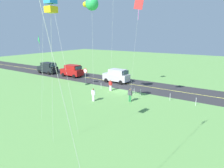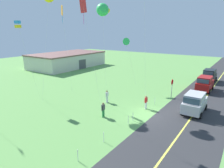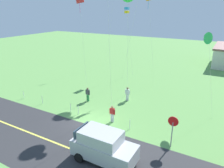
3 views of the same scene
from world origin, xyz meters
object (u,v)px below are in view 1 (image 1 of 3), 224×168
stop_sign (85,73)px  kite_blue_mid (139,5)px  kite_yellow_high (91,4)px  kite_orange_near (51,5)px  car_parked_east_near (72,71)px  person_adult_near (110,85)px  person_child_watcher (93,94)px  kite_purple_back (39,40)px  car_parked_east_far (48,68)px  person_adult_companion (130,95)px  car_suv_foreground (117,76)px

stop_sign → kite_blue_mid: (-11.62, 4.86, 8.92)m
kite_yellow_high → kite_orange_near: (-4.68, 9.47, -1.54)m
car_parked_east_near → kite_blue_mid: (-17.64, 7.91, 9.57)m
person_adult_near → person_child_watcher: (-0.83, 4.96, 0.00)m
car_parked_east_near → kite_purple_back: 13.42m
person_child_watcher → kite_purple_back: (7.32, 1.66, 6.36)m
stop_sign → person_adult_near: bearing=168.9°
car_parked_east_far → kite_blue_mid: (-24.19, 7.49, 9.57)m
stop_sign → person_child_watcher: (-6.49, 6.07, -0.94)m
car_parked_east_far → kite_blue_mid: size_ratio=0.38×
person_child_watcher → kite_purple_back: 9.84m
person_child_watcher → person_adult_near: bearing=-71.7°
person_adult_near → person_adult_companion: (-4.64, 2.69, 0.00)m
kite_purple_back → person_adult_companion: bearing=-160.5°
person_adult_companion → kite_yellow_high: 11.11m
car_parked_east_far → kite_orange_near: 31.42m
car_parked_east_far → person_adult_companion: car_parked_east_far is taller
person_child_watcher → kite_purple_back: bearing=21.6°
person_adult_companion → person_child_watcher: bearing=-28.3°
car_parked_east_far → kite_orange_near: (-24.01, 18.45, 8.39)m
car_suv_foreground → car_parked_east_near: bearing=4.2°
car_suv_foreground → person_adult_companion: car_suv_foreground is taller
car_parked_east_far → person_child_watcher: car_parked_east_far is taller
car_parked_east_far → car_parked_east_near: 6.57m
person_adult_companion → kite_purple_back: (11.12, 3.94, 6.36)m
kite_blue_mid → kite_yellow_high: kite_yellow_high is taller
person_child_watcher → kite_purple_back: kite_purple_back is taller
car_parked_east_far → car_parked_east_near: bearing=-176.4°
kite_yellow_high → kite_purple_back: 8.63m
car_parked_east_far → person_adult_near: size_ratio=2.75×
car_parked_east_near → kite_orange_near: bearing=132.8°
stop_sign → kite_purple_back: kite_purple_back is taller
stop_sign → person_adult_near: 5.84m
car_suv_foreground → kite_orange_near: size_ratio=0.44×
car_parked_east_near → kite_yellow_high: (-12.78, 9.40, 9.93)m
kite_orange_near → kite_blue_mid: bearing=-90.9°
person_adult_near → kite_blue_mid: bearing=-152.5°
car_suv_foreground → stop_sign: size_ratio=1.72×
person_child_watcher → kite_blue_mid: kite_blue_mid is taller
person_adult_companion → kite_orange_near: 14.87m
car_suv_foreground → kite_blue_mid: 15.16m
car_parked_east_near → person_adult_near: bearing=160.4°
kite_blue_mid → kite_purple_back: bearing=13.0°
car_parked_east_far → stop_sign: (-12.57, 2.63, 0.65)m
kite_yellow_high → kite_orange_near: bearing=116.3°
stop_sign → kite_yellow_high: (-6.77, 6.35, 9.28)m
person_adult_near → car_parked_east_near: bearing=40.1°
stop_sign → person_child_watcher: 8.94m
car_parked_east_near → kite_yellow_high: kite_yellow_high is taller
car_suv_foreground → person_child_watcher: bearing=106.2°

